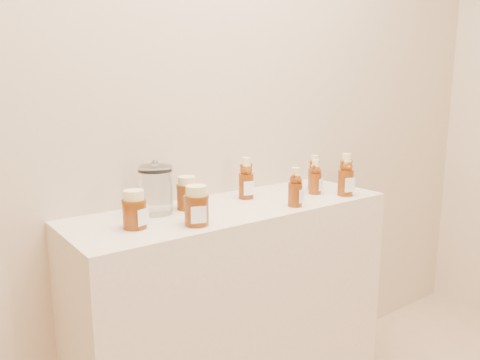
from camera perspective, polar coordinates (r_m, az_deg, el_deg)
wall_back at (r=1.79m, az=-4.56°, el=12.20°), size 3.50×0.02×2.70m
display_table at (r=1.85m, az=-0.64°, el=-16.81°), size 1.20×0.40×0.90m
bear_bottle_back_left at (r=1.78m, az=0.75°, el=0.56°), size 0.08×0.08×0.18m
bear_bottle_back_mid at (r=1.88m, az=9.16°, el=0.66°), size 0.07×0.07×0.16m
bear_bottle_back_right at (r=1.96m, az=9.06°, el=1.19°), size 0.07×0.07×0.16m
bear_bottle_front_left at (r=1.67m, az=6.76°, el=-0.56°), size 0.07×0.07×0.16m
bear_bottle_front_right at (r=1.87m, az=12.79°, el=0.97°), size 0.08×0.08×0.19m
honey_jar_left at (r=1.45m, az=-12.76°, el=-3.50°), size 0.10×0.10×0.12m
honey_jar_back at (r=1.64m, az=-6.49°, el=-1.58°), size 0.08×0.08×0.12m
honey_jar_front at (r=1.45m, az=-5.33°, el=-3.10°), size 0.10×0.10×0.12m
glass_canister at (r=1.59m, az=-10.23°, el=-0.95°), size 0.15×0.15×0.18m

